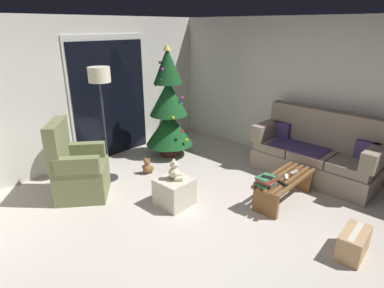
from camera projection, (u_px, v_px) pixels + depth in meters
The scene contains 20 objects.
ground_plane at pixel (212, 232), 3.87m from camera, with size 7.00×7.00×0.00m, color #BCB2A8.
wall_back at pixel (73, 95), 5.38m from camera, with size 5.72×0.12×2.50m, color silver.
wall_right at pixel (321, 94), 5.40m from camera, with size 0.12×6.00×2.50m, color silver.
patio_door_frame at pixel (110, 98), 5.85m from camera, with size 1.60×0.02×2.20m, color silver.
patio_door_glass at pixel (111, 101), 5.85m from camera, with size 1.50×0.02×2.10m, color black.
couch at pixel (316, 154), 5.17m from camera, with size 0.84×1.96×1.08m.
coffee_table at pixel (284, 185), 4.48m from camera, with size 1.10×0.40×0.37m.
remote_white at pixel (286, 177), 4.42m from camera, with size 0.04×0.16×0.02m, color silver.
remote_silver at pixel (294, 172), 4.55m from camera, with size 0.04×0.16×0.02m, color #ADADB2.
remote_black at pixel (282, 183), 4.24m from camera, with size 0.04×0.16×0.02m, color black.
remote_graphite at pixel (275, 177), 4.40m from camera, with size 0.04×0.16×0.02m, color #333338.
book_stack at pixel (266, 181), 4.20m from camera, with size 0.27×0.25×0.12m.
cell_phone at pixel (267, 177), 4.17m from camera, with size 0.07×0.14×0.01m, color black.
christmas_tree at pixel (169, 109), 5.87m from camera, with size 0.88×0.89×2.06m.
armchair at pixel (78, 170), 4.57m from camera, with size 0.97×0.96×1.13m.
floor_lamp at pixel (100, 86), 4.69m from camera, with size 0.32×0.32×1.78m.
ottoman at pixel (174, 192), 4.41m from camera, with size 0.44×0.44×0.38m, color beige.
teddy_bear_cream at pixel (175, 171), 4.30m from camera, with size 0.21×0.21×0.29m.
teddy_bear_chestnut_by_tree at pixel (147, 167), 5.36m from camera, with size 0.22×0.21×0.29m.
cardboard_box_taped_mid_floor at pixel (353, 243), 3.45m from camera, with size 0.49×0.27×0.29m.
Camera 1 is at (-2.55, -2.04, 2.35)m, focal length 29.97 mm.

